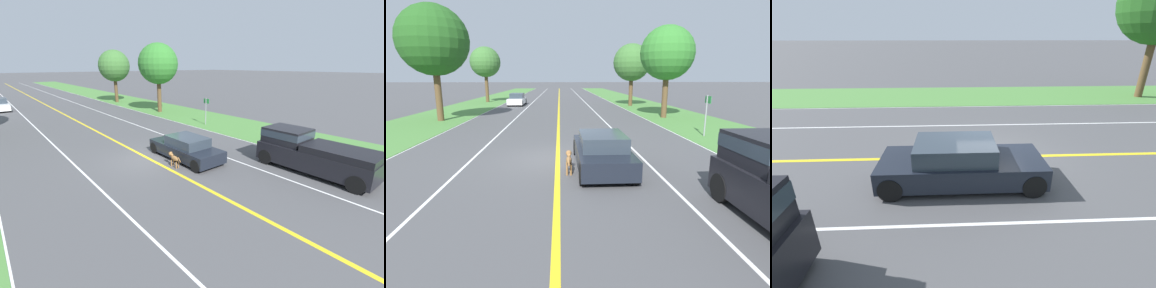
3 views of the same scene
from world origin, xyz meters
The scene contains 12 objects.
ground_plane centered at (0.00, 0.00, 0.00)m, with size 400.00×400.00×0.00m, color #4C4C4F.
centre_divider_line centered at (0.00, 0.00, 0.00)m, with size 0.18×160.00×0.01m, color yellow.
lane_edge_line_right centered at (7.00, 0.00, 0.00)m, with size 0.14×160.00×0.01m, color white.
lane_dash_same_dir centered at (3.50, 0.00, 0.00)m, with size 0.10×160.00×0.01m, color white.
lane_dash_oncoming centered at (-3.50, 0.00, 0.00)m, with size 0.10×160.00×0.01m, color white.
grass_verge_right centered at (10.00, 0.00, 0.01)m, with size 6.00×160.00×0.03m, color #4C843D.
ego_car centered at (1.63, -1.20, 0.62)m, with size 1.88×4.62×1.30m.
dog centered at (0.40, -1.76, 0.47)m, with size 0.22×1.08×0.76m.
pickup_truck centered at (5.30, -6.42, 0.97)m, with size 2.02×5.41×1.92m.
roadside_tree_right_near centered at (8.69, 12.41, 5.13)m, with size 4.26×4.26×7.30m.
roadside_tree_right_far centered at (8.37, 23.03, 4.91)m, with size 4.19×4.19×7.03m.
street_sign centered at (8.28, 4.39, 1.47)m, with size 0.11×0.64×2.32m.
Camera 1 is at (-6.76, -11.85, 5.03)m, focal length 24.00 mm.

